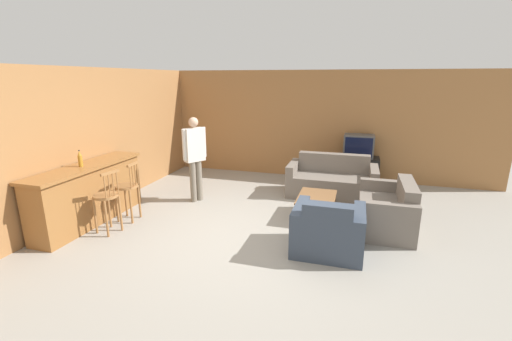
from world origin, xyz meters
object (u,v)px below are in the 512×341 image
Objects in this scene: armchair_near at (328,232)px; person_by_window at (195,154)px; bar_chair_mid at (128,190)px; couch_far at (332,181)px; loveseat_right at (388,211)px; bar_chair_near at (107,200)px; bottle at (80,159)px; coffee_table at (317,199)px; tv at (359,146)px; tv_unit at (357,170)px.

person_by_window is (-2.74, 1.40, 0.65)m from armchair_near.
bar_chair_mid reaches higher than couch_far.
bar_chair_mid reaches higher than loveseat_right.
loveseat_right is (4.29, 1.43, -0.24)m from bar_chair_near.
armchair_near is at bearing 2.49° from bottle.
couch_far is 1.96× the size of coffee_table.
tv reaches higher than loveseat_right.
bar_chair_near is 1.92m from person_by_window.
person_by_window is at bearing -145.37° from tv.
armchair_near reaches higher than coffee_table.
bottle is at bearing 163.88° from bar_chair_near.
tv_unit is (0.35, 3.54, 0.01)m from armchair_near.
bar_chair_mid reaches higher than tv_unit.
bar_chair_near is 5.42m from tv.
bar_chair_mid is at bearing -119.47° from person_by_window.
bar_chair_near is 0.61× the size of person_by_window.
couch_far reaches higher than tv_unit.
tv is 2.42× the size of bottle.
bar_chair_near is at bearing -153.62° from coffee_table.
person_by_window reaches higher than tv_unit.
bar_chair_mid is 3.44m from armchair_near.
couch_far is at bearing 40.91° from bar_chair_near.
coffee_table is 4.02m from bottle.
tv is (-0.52, 2.44, 0.60)m from loveseat_right.
couch_far is 6.56× the size of bottle.
loveseat_right is 2.09× the size of tv.
person_by_window reaches higher than loveseat_right.
bar_chair_mid is at bearing -138.41° from tv.
couch_far is 4.77m from bottle.
bottle is (-4.35, -3.71, 0.82)m from tv_unit.
tv reaches higher than tv_unit.
couch_far is at bearing -115.44° from tv_unit.
couch_far is 2.71× the size of tv.
loveseat_right is at bearing -54.47° from couch_far.
tv is at bearing 74.25° from coffee_table.
loveseat_right is at bearing 14.56° from bottle.
bar_chair_mid is at bearing 89.97° from bar_chair_near.
bar_chair_near is 1.07× the size of tv_unit.
couch_far reaches higher than coffee_table.
bar_chair_mid is 1.46m from person_by_window.
tv_unit is at bearing 45.77° from bar_chair_near.
tv_unit is at bearing 41.62° from bar_chair_mid.
couch_far is 2.89m from person_by_window.
tv_unit is 0.57× the size of person_by_window.
person_by_window reaches higher than couch_far.
bottle is (-3.69, -1.38, 0.80)m from coffee_table.
bar_chair_mid is 4.03m from couch_far.
tv is at bearing 34.63° from person_by_window.
bottle is at bearing -159.49° from coffee_table.
bottle reaches higher than bar_chair_mid.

